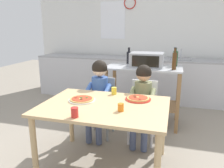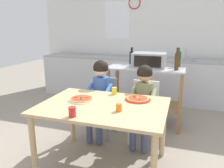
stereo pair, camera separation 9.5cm
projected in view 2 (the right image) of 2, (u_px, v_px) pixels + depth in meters
ground_plane at (128, 124)px, 3.58m from camera, size 11.47×11.47×0.00m
back_wall_tiled at (149, 34)px, 4.88m from camera, size 5.02×0.14×2.70m
kitchen_counter at (144, 79)px, 4.73m from camera, size 4.51×0.60×1.08m
kitchen_island_cart at (146, 86)px, 3.48m from camera, size 1.15×0.57×0.92m
toaster_oven at (149, 60)px, 3.38m from camera, size 0.49×0.35×0.22m
bottle_clear_vinegar at (177, 61)px, 3.14m from camera, size 0.06×0.06×0.32m
bottle_brown_beer at (132, 57)px, 3.68m from camera, size 0.07×0.07×0.27m
bottle_squat_spirits at (178, 59)px, 3.42m from camera, size 0.08×0.08×0.29m
dining_table at (103, 113)px, 2.36m from camera, size 1.32×0.94×0.73m
dining_chair_left at (103, 102)px, 3.16m from camera, size 0.36×0.36×0.81m
dining_chair_right at (144, 107)px, 2.97m from camera, size 0.36×0.36×0.81m
child_in_blue_striped_shirt at (100, 89)px, 3.00m from camera, size 0.32×0.42×1.07m
child_in_olive_shirt at (143, 95)px, 2.81m from camera, size 0.32×0.42×1.04m
pizza_plate_white at (82, 99)px, 2.47m from camera, size 0.30×0.30×0.03m
pizza_plate_red_rimmed at (138, 99)px, 2.49m from camera, size 0.29×0.29×0.03m
drinking_cup_orange at (119, 107)px, 2.15m from camera, size 0.06×0.06×0.08m
drinking_cup_red at (72, 112)px, 2.02m from camera, size 0.07×0.07×0.09m
drinking_cup_yellow at (114, 91)px, 2.69m from camera, size 0.06×0.06×0.09m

